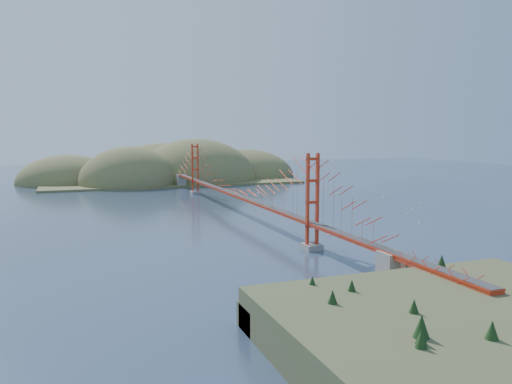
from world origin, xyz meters
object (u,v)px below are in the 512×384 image
object	(u,v)px
fort	(407,285)
sailboat_2	(421,204)
sailboat_0	(419,222)
sailboat_1	(283,199)
bridge	(235,173)

from	to	relation	value
fort	sailboat_2	world-z (taller)	fort
sailboat_0	sailboat_1	xyz separation A→B (m)	(-8.68, 33.75, 0.00)
sailboat_2	fort	bearing A→B (deg)	-129.84
sailboat_1	bridge	bearing A→B (deg)	-137.97
fort	sailboat_1	distance (m)	63.48
fort	sailboat_2	distance (m)	58.83
sailboat_0	sailboat_2	size ratio (longest dim) A/B	0.80
bridge	sailboat_0	xyz separation A→B (m)	(23.93, -20.01, -6.87)
sailboat_0	bridge	bearing A→B (deg)	140.10
fort	bridge	bearing A→B (deg)	90.48
sailboat_0	sailboat_1	size ratio (longest dim) A/B	0.95
fort	sailboat_1	size ratio (longest dim) A/B	5.85
bridge	sailboat_0	distance (m)	31.94
fort	sailboat_0	world-z (taller)	fort
fort	sailboat_1	bearing A→B (deg)	76.48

